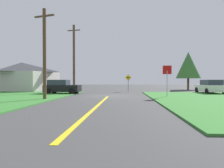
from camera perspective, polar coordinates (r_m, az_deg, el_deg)
The scene contains 10 objects.
ground_plane at distance 19.50m, azimuth -1.01°, elevation -3.48°, with size 120.00×120.00×0.00m, color #404040.
lane_stripe_center at distance 11.59m, azimuth -4.41°, elevation -6.47°, with size 0.20×14.00×0.01m, color yellow.
stop_sign at distance 18.34m, azimuth 15.79°, elevation 2.58°, with size 0.78×0.12×2.88m.
parked_car_near_building at distance 23.21m, azimuth -14.47°, elevation -0.82°, with size 4.04×2.15×1.62m.
car_on_crossroad at distance 25.80m, azimuth 26.72°, elevation -0.71°, with size 2.19×4.32×1.62m.
utility_pole_near at distance 16.44m, azimuth -19.11°, elevation 8.67°, with size 1.77×0.58×7.17m.
utility_pole_mid at distance 27.33m, azimuth -11.05°, elevation 7.54°, with size 1.80×0.39×9.10m.
direction_sign at distance 27.45m, azimuth 4.76°, elevation 0.92°, with size 0.91×0.08×2.41m.
oak_tree_left at distance 35.53m, azimuth 21.37°, elevation 5.14°, with size 4.03×4.03×6.38m.
barn at distance 32.57m, azimuth -24.85°, elevation 1.97°, with size 10.03×8.33×4.28m.
Camera 1 is at (1.66, -19.37, 1.49)m, focal length 31.32 mm.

